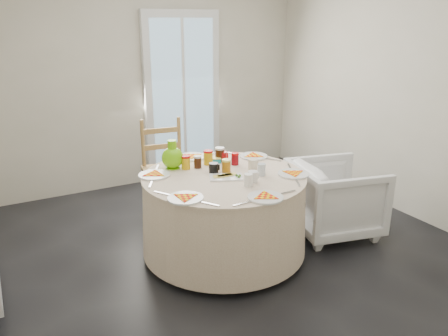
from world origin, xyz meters
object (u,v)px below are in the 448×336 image
wooden_chair (166,173)px  armchair (335,195)px  green_pitcher (172,154)px  table (224,214)px

wooden_chair → armchair: bearing=-34.1°
green_pitcher → wooden_chair: bearing=82.9°
table → wooden_chair: size_ratio=1.39×
green_pitcher → table: bearing=-42.9°
armchair → green_pitcher: (-1.44, 0.54, 0.48)m
table → armchair: armchair is taller
wooden_chair → table: bearing=-73.9°
wooden_chair → green_pitcher: 0.76m
table → green_pitcher: size_ratio=5.71×
wooden_chair → green_pitcher: bearing=-97.0°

